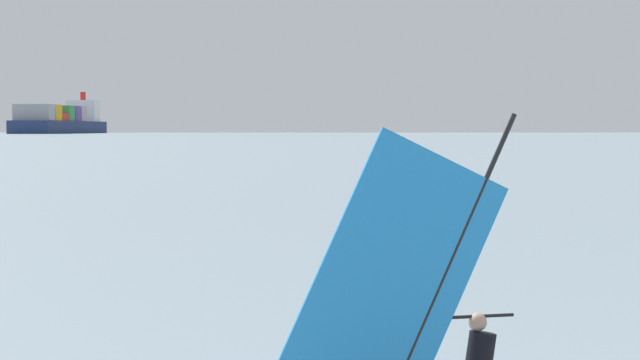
{
  "coord_description": "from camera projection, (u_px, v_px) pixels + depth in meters",
  "views": [
    {
      "loc": [
        -6.29,
        -11.25,
        3.45
      ],
      "look_at": [
        -5.12,
        17.24,
        2.23
      ],
      "focal_mm": 67.56,
      "sensor_mm": 36.0,
      "label": 1
    }
  ],
  "objects": [
    {
      "name": "windsurfer",
      "position": [
        448.0,
        350.0,
        13.92
      ],
      "size": [
        4.25,
        1.35,
        3.87
      ],
      "rotation": [
        0.0,
        0.0,
        0.23
      ],
      "color": "white",
      "rests_on": "ground_plane"
    },
    {
      "name": "cargo_ship",
      "position": [
        61.0,
        121.0,
        821.82
      ],
      "size": [
        41.82,
        155.22,
        30.05
      ],
      "rotation": [
        0.0,
        0.0,
        4.61
      ],
      "color": "navy",
      "rests_on": "ground_plane"
    },
    {
      "name": "distant_headland",
      "position": [
        125.0,
        114.0,
        1515.72
      ],
      "size": [
        807.08,
        352.13,
        41.96
      ],
      "primitive_type": "cube",
      "rotation": [
        0.0,
        0.0,
        0.09
      ],
      "color": "#60665B",
      "rests_on": "ground_plane"
    }
  ]
}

